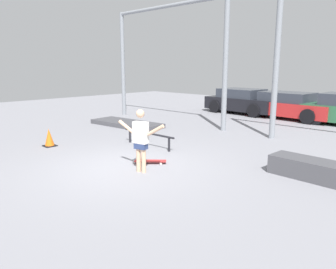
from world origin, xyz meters
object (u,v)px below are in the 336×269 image
(grind_box, at_px, (330,173))
(parked_car_black, at_px, (243,101))
(skateboarder, at_px, (141,138))
(parked_car_red, at_px, (289,106))
(grind_rail, at_px, (148,136))
(manual_pad, at_px, (127,124))
(skateboard, at_px, (150,161))
(traffic_cone, at_px, (49,138))

(grind_box, xyz_separation_m, parked_car_black, (-7.13, 8.09, 0.42))
(skateboarder, relative_size, parked_car_red, 0.35)
(grind_rail, relative_size, parked_car_black, 0.53)
(skateboarder, distance_m, manual_pad, 6.35)
(grind_box, bearing_deg, manual_pad, 171.21)
(skateboard, distance_m, manual_pad, 5.67)
(parked_car_black, bearing_deg, grind_rail, -74.32)
(skateboarder, xyz_separation_m, parked_car_black, (-3.64, 10.43, -0.20))
(grind_rail, distance_m, parked_car_black, 8.83)
(grind_rail, xyz_separation_m, parked_car_red, (0.66, 8.54, 0.27))
(skateboarder, xyz_separation_m, parked_car_red, (-1.06, 10.36, -0.22))
(grind_rail, xyz_separation_m, parked_car_black, (-1.91, 8.62, 0.29))
(skateboarder, distance_m, parked_car_red, 10.42)
(grind_box, xyz_separation_m, parked_car_red, (-4.56, 8.02, 0.40))
(grind_box, height_order, grind_rail, grind_rail)
(skateboard, height_order, parked_car_red, parked_car_red)
(parked_car_red, xyz_separation_m, traffic_cone, (-2.95, -10.68, -0.35))
(grind_rail, height_order, parked_car_red, parked_car_red)
(skateboarder, bearing_deg, parked_car_red, 83.28)
(manual_pad, xyz_separation_m, parked_car_black, (1.50, 6.76, 0.55))
(manual_pad, height_order, parked_car_black, parked_car_black)
(parked_car_red, bearing_deg, grind_rail, -90.72)
(manual_pad, distance_m, parked_car_red, 7.85)
(skateboarder, distance_m, grind_box, 4.25)
(grind_box, xyz_separation_m, traffic_cone, (-7.51, -2.66, 0.06))
(parked_car_black, height_order, traffic_cone, parked_car_black)
(skateboarder, bearing_deg, parked_car_black, 96.63)
(parked_car_red, relative_size, traffic_cone, 7.71)
(grind_box, relative_size, manual_pad, 0.79)
(skateboard, xyz_separation_m, traffic_cone, (-3.66, -0.94, 0.21))
(traffic_cone, bearing_deg, parked_car_red, 74.57)
(skateboard, relative_size, parked_car_red, 0.17)
(parked_car_red, bearing_deg, parked_car_black, -177.85)
(skateboarder, bearing_deg, grind_box, 21.19)
(manual_pad, relative_size, parked_car_red, 0.76)
(skateboarder, bearing_deg, grind_rail, 121.01)
(grind_box, distance_m, grind_rail, 5.25)
(grind_box, bearing_deg, grind_rail, -174.29)
(traffic_cone, bearing_deg, grind_rail, 43.07)
(skateboarder, height_order, manual_pad, skateboarder)
(skateboard, bearing_deg, grind_box, -18.33)
(grind_rail, relative_size, traffic_cone, 3.83)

